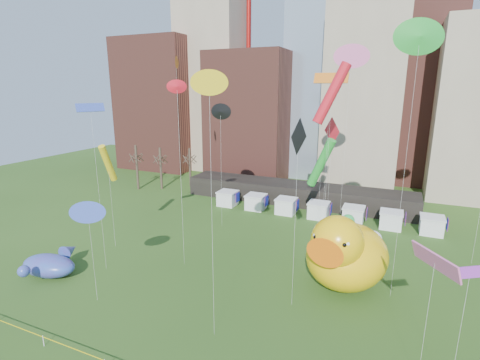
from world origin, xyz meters
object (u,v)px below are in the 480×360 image
at_px(big_duck, 345,253).
at_px(seahorse_green, 347,229).
at_px(whale_inflatable, 50,264).
at_px(small_duck, 371,242).
at_px(seahorse_purple, 335,243).

height_order(big_duck, seahorse_green, big_duck).
bearing_deg(whale_inflatable, big_duck, 10.83).
xyz_separation_m(seahorse_green, whale_inflatable, (-27.63, -13.42, -3.38)).
relative_size(small_duck, whale_inflatable, 0.59).
distance_m(small_duck, seahorse_green, 6.41).
xyz_separation_m(small_duck, whale_inflatable, (-29.83, -18.57, -0.26)).
distance_m(small_duck, whale_inflatable, 35.14).
relative_size(seahorse_purple, whale_inflatable, 0.60).
bearing_deg(small_duck, seahorse_green, -134.10).
distance_m(seahorse_green, seahorse_purple, 1.88).
distance_m(big_duck, whale_inflatable, 29.72).
distance_m(big_duck, small_duck, 9.41).
relative_size(big_duck, seahorse_purple, 2.46).
bearing_deg(small_duck, seahorse_purple, -140.74).
relative_size(big_duck, small_duck, 2.47).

